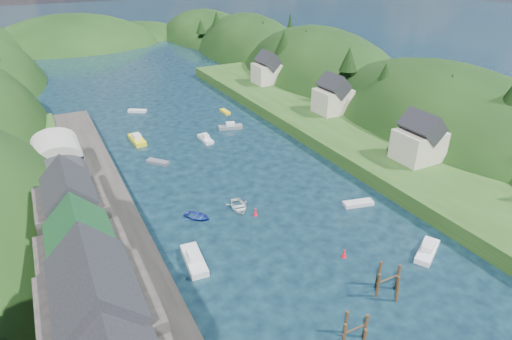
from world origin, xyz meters
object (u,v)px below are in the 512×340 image
channel_buoy_near (344,254)px  channel_buoy_far (255,212)px  piling_cluster_near (355,333)px  piling_cluster_far (388,283)px

channel_buoy_near → channel_buoy_far: (-5.26, 13.25, 0.00)m
piling_cluster_near → channel_buoy_near: bearing=56.1°
channel_buoy_near → piling_cluster_far: bearing=-88.2°
piling_cluster_near → channel_buoy_near: 12.95m
piling_cluster_far → channel_buoy_near: 7.17m
piling_cluster_near → piling_cluster_far: bearing=25.9°
piling_cluster_far → channel_buoy_near: size_ratio=3.52×
piling_cluster_near → channel_buoy_near: (7.22, 10.73, -0.71)m
piling_cluster_far → piling_cluster_near: bearing=-154.1°
piling_cluster_near → channel_buoy_far: (1.96, 23.98, -0.71)m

